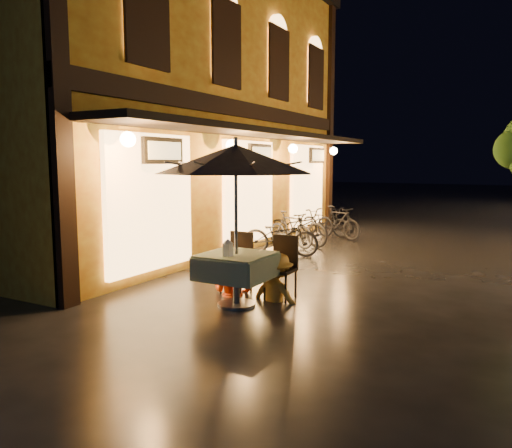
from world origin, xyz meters
The scene contains 14 objects.
ground centered at (0.00, 0.00, 0.00)m, with size 90.00×90.00×0.00m, color black.
west_building centered at (-5.72, 4.00, 3.71)m, with size 5.90×11.40×7.40m.
cafe_table centered at (-1.32, -0.13, 0.59)m, with size 0.99×0.99×0.78m.
patio_umbrella centered at (-1.32, -0.13, 2.15)m, with size 2.31×2.31×2.46m.
cafe_chair_left centered at (-1.72, 0.61, 0.54)m, with size 0.42×0.42×0.97m.
cafe_chair_right centered at (-0.92, 0.61, 0.54)m, with size 0.42×0.42×0.97m.
table_lantern centered at (-1.32, -0.35, 0.92)m, with size 0.16×0.16×0.25m.
person_orange centered at (-1.71, 0.42, 0.72)m, with size 0.70×0.54×1.44m, color #F1420A.
person_yellow centered at (-0.94, 0.44, 0.71)m, with size 0.92×0.53×1.42m, color gold.
bicycle_0 centered at (-2.49, 3.76, 0.46)m, with size 0.61×1.74×0.91m, color black.
bicycle_1 centered at (-2.78, 4.92, 0.45)m, with size 0.42×1.50×0.90m, color black.
bicycle_2 centered at (-2.74, 5.26, 0.49)m, with size 0.64×1.85×0.97m, color black.
bicycle_3 centered at (-2.19, 6.75, 0.45)m, with size 0.43×1.51×0.91m, color black.
bicycle_4 centered at (-2.70, 7.10, 0.42)m, with size 0.55×1.58×0.83m, color black.
Camera 1 is at (2.39, -6.27, 2.11)m, focal length 35.00 mm.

